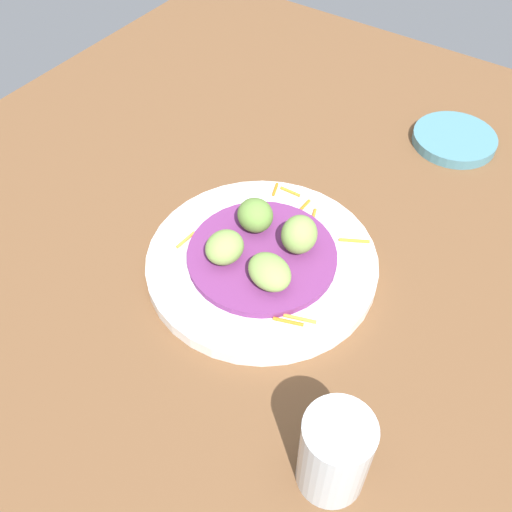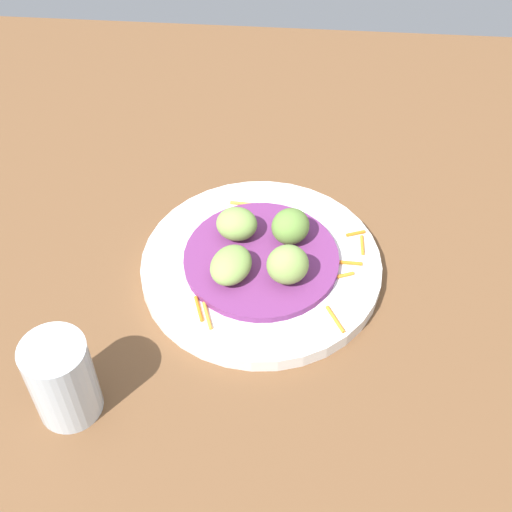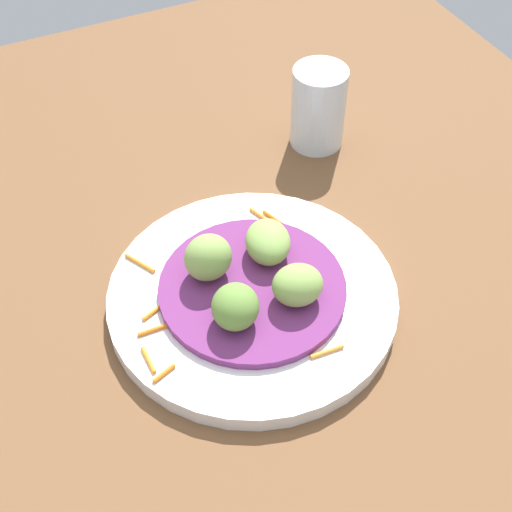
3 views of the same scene
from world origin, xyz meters
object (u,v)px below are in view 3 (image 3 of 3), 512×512
at_px(guac_scoop_right, 298,285).
at_px(guac_scoop_left, 208,257).
at_px(guac_scoop_back, 268,242).
at_px(guac_scoop_center, 235,307).
at_px(main_plate, 252,297).
at_px(water_glass, 318,107).

bearing_deg(guac_scoop_right, guac_scoop_left, 44.75).
relative_size(guac_scoop_right, guac_scoop_back, 0.86).
height_order(guac_scoop_center, guac_scoop_right, guac_scoop_center).
distance_m(main_plate, water_glass, 0.26).
distance_m(main_plate, guac_scoop_right, 0.06).
bearing_deg(main_plate, guac_scoop_center, 134.75).
relative_size(guac_scoop_left, guac_scoop_right, 0.97).
xyz_separation_m(guac_scoop_left, water_glass, (0.16, -0.20, -0.00)).
bearing_deg(guac_scoop_right, guac_scoop_back, -0.25).
height_order(guac_scoop_right, guac_scoop_back, guac_scoop_right).
bearing_deg(water_glass, guac_scoop_left, 128.17).
bearing_deg(guac_scoop_left, guac_scoop_center, 179.75).
bearing_deg(guac_scoop_back, guac_scoop_right, 179.75).
bearing_deg(guac_scoop_back, guac_scoop_center, 134.75).
height_order(guac_scoop_left, guac_scoop_right, guac_scoop_left).
height_order(main_plate, guac_scoop_back, guac_scoop_back).
relative_size(main_plate, guac_scoop_right, 5.82).
height_order(main_plate, guac_scoop_right, guac_scoop_right).
xyz_separation_m(main_plate, guac_scoop_center, (-0.03, 0.03, 0.04)).
bearing_deg(main_plate, guac_scoop_right, -135.25).
bearing_deg(guac_scoop_right, guac_scoop_center, 89.75).
bearing_deg(guac_scoop_back, water_glass, -41.60).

